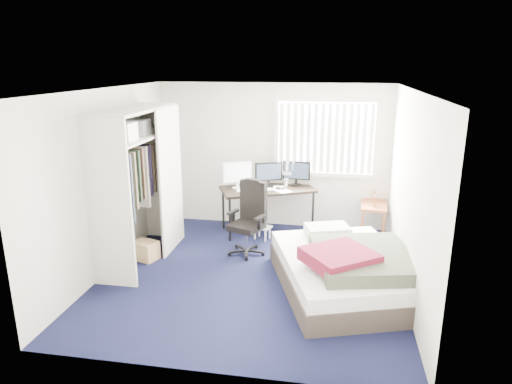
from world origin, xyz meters
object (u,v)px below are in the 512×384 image
(desk, at_px, (267,186))
(office_chair, at_px, (249,225))
(bed, at_px, (346,269))
(nightstand, at_px, (374,206))

(desk, height_order, office_chair, desk)
(office_chair, bearing_deg, bed, -34.05)
(desk, height_order, bed, desk)
(office_chair, height_order, bed, office_chair)
(desk, height_order, nightstand, desk)
(desk, relative_size, office_chair, 1.51)
(office_chair, relative_size, bed, 0.46)
(office_chair, xyz_separation_m, nightstand, (1.92, 1.08, 0.07))
(office_chair, xyz_separation_m, bed, (1.45, -0.98, -0.15))
(desk, xyz_separation_m, bed, (1.31, -1.97, -0.51))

